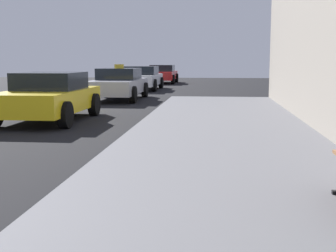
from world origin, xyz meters
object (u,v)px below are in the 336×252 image
car_yellow (49,96)px  car_red (162,74)px  car_silver (119,84)px  car_white (141,78)px

car_yellow → car_red: (0.58, 20.50, 0.00)m
car_silver → car_yellow: bearing=86.2°
car_yellow → car_red: 20.50m
car_silver → car_white: size_ratio=0.97×
car_red → car_white: bearing=87.9°
car_silver → car_white: (-0.14, 6.51, 0.00)m
car_white → car_red: (0.27, 7.36, -0.00)m
car_white → car_red: 7.37m
car_yellow → car_silver: 6.64m
car_yellow → car_red: same height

